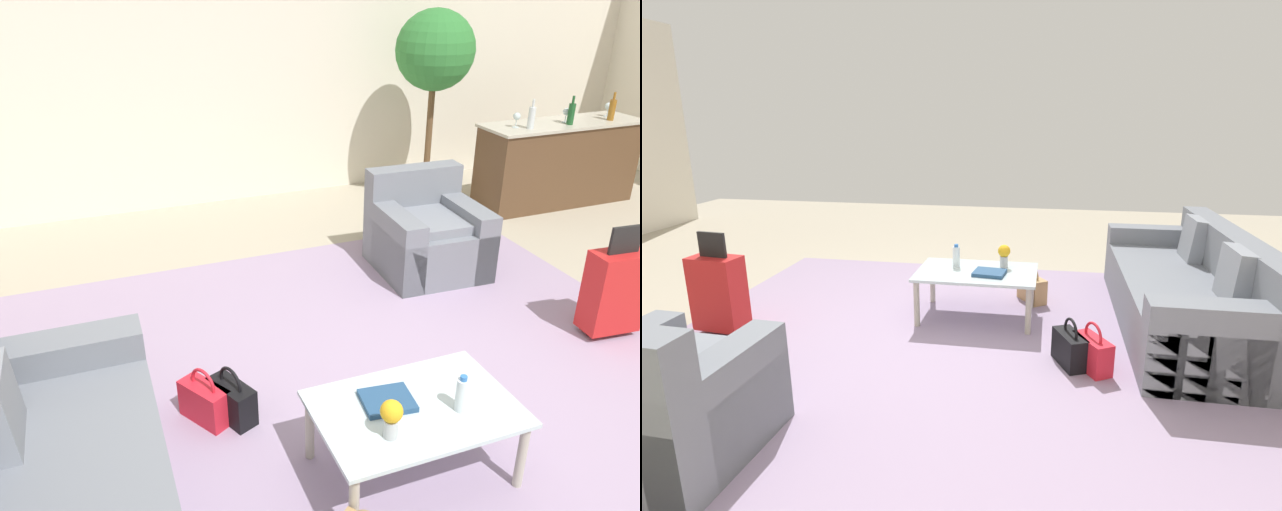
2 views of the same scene
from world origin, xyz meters
TOP-DOWN VIEW (x-y plane):
  - ground_plane at (0.00, 0.00)m, footprint 12.00×12.00m
  - area_rug at (-0.60, 0.20)m, footprint 5.20×4.40m
  - couch at (-2.19, -0.60)m, footprint 0.95×2.45m
  - armchair at (0.90, 1.67)m, footprint 0.90×0.90m
  - coffee_table at (-0.40, -0.50)m, footprint 1.03×0.68m
  - water_bottle at (-0.20, -0.60)m, footprint 0.06×0.06m
  - coffee_table_book at (-0.52, -0.42)m, footprint 0.28×0.25m
  - flower_vase at (-0.62, -0.65)m, footprint 0.11×0.11m
  - suitcase_red at (1.60, 0.20)m, footprint 0.42×0.26m
  - handbag_black at (-1.18, 0.26)m, footprint 0.26×0.35m
  - handbag_tan at (-0.87, -0.97)m, footprint 0.30×0.34m
  - handbag_red at (-1.33, 0.31)m, footprint 0.28×0.35m

SIDE VIEW (x-z plane):
  - ground_plane at x=0.00m, z-range 0.00..0.00m
  - area_rug at x=-0.60m, z-range 0.00..0.01m
  - handbag_black at x=-1.18m, z-range -0.05..0.31m
  - handbag_tan at x=-0.87m, z-range -0.05..0.31m
  - handbag_red at x=-1.33m, z-range -0.05..0.31m
  - couch at x=-2.19m, z-range -0.13..0.71m
  - armchair at x=0.90m, z-range -0.13..0.72m
  - suitcase_red at x=1.60m, z-range -0.07..0.78m
  - coffee_table at x=-0.40m, z-range 0.16..0.59m
  - coffee_table_book at x=-0.52m, z-range 0.43..0.46m
  - water_bottle at x=-0.20m, z-range 0.42..0.62m
  - flower_vase at x=-0.62m, z-range 0.45..0.65m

